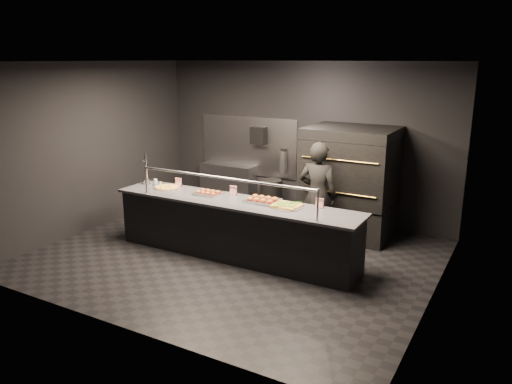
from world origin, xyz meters
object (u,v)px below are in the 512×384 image
at_px(towel_dispenser, 259,136).
at_px(slider_tray_a, 208,193).
at_px(prep_shelf, 228,185).
at_px(round_pizza, 166,187).
at_px(fire_extinguisher, 283,162).
at_px(worker, 318,196).
at_px(square_pizza, 287,206).
at_px(pizza_oven, 350,181).
at_px(beer_tap, 147,175).
at_px(slider_tray_b, 262,200).
at_px(service_counter, 235,228).
at_px(trash_bin, 271,197).

bearing_deg(towel_dispenser, slider_tray_a, -81.62).
relative_size(prep_shelf, round_pizza, 2.79).
height_order(towel_dispenser, fire_extinguisher, towel_dispenser).
bearing_deg(worker, square_pizza, 81.44).
bearing_deg(pizza_oven, beer_tap, -150.37).
bearing_deg(worker, round_pizza, 19.82).
bearing_deg(prep_shelf, square_pizza, -42.32).
height_order(beer_tap, slider_tray_a, beer_tap).
bearing_deg(prep_shelf, slider_tray_b, -47.19).
height_order(pizza_oven, square_pizza, pizza_oven).
height_order(service_counter, worker, worker).
relative_size(service_counter, prep_shelf, 3.42).
bearing_deg(slider_tray_b, towel_dispenser, 120.33).
bearing_deg(beer_tap, pizza_oven, 29.63).
height_order(fire_extinguisher, trash_bin, fire_extinguisher).
height_order(service_counter, slider_tray_b, service_counter).
bearing_deg(towel_dispenser, slider_tray_b, -59.67).
bearing_deg(square_pizza, slider_tray_b, 172.16).
bearing_deg(fire_extinguisher, worker, -46.45).
height_order(round_pizza, slider_tray_a, slider_tray_a).
bearing_deg(round_pizza, prep_shelf, 95.04).
height_order(slider_tray_a, trash_bin, slider_tray_a).
bearing_deg(prep_shelf, pizza_oven, -8.54).
height_order(trash_bin, worker, worker).
height_order(prep_shelf, round_pizza, round_pizza).
height_order(slider_tray_a, worker, worker).
relative_size(service_counter, towel_dispenser, 11.71).
xyz_separation_m(beer_tap, trash_bin, (1.36, 2.07, -0.73)).
relative_size(fire_extinguisher, square_pizza, 1.02).
xyz_separation_m(round_pizza, slider_tray_a, (0.84, 0.02, 0.01)).
height_order(fire_extinguisher, round_pizza, fire_extinguisher).
bearing_deg(service_counter, towel_dispenser, 110.63).
xyz_separation_m(beer_tap, round_pizza, (0.48, -0.06, -0.15)).
xyz_separation_m(towel_dispenser, round_pizza, (-0.50, -2.31, -0.61)).
bearing_deg(trash_bin, towel_dispenser, 155.66).
relative_size(slider_tray_b, square_pizza, 1.03).
bearing_deg(worker, trash_bin, -40.79).
bearing_deg(beer_tap, fire_extinguisher, 55.76).
xyz_separation_m(service_counter, fire_extinguisher, (-0.35, 2.40, 0.60)).
bearing_deg(prep_shelf, fire_extinguisher, 3.66).
height_order(service_counter, trash_bin, service_counter).
xyz_separation_m(towel_dispenser, worker, (1.86, -1.37, -0.67)).
relative_size(beer_tap, round_pizza, 1.39).
height_order(prep_shelf, fire_extinguisher, fire_extinguisher).
distance_m(fire_extinguisher, worker, 1.91).
height_order(pizza_oven, prep_shelf, pizza_oven).
xyz_separation_m(round_pizza, worker, (2.36, 0.94, -0.05)).
bearing_deg(worker, prep_shelf, -28.76).
relative_size(service_counter, beer_tap, 6.87).
relative_size(towel_dispenser, worker, 0.20).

